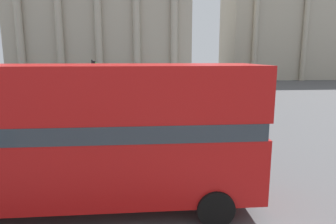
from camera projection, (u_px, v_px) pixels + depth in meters
double_decker_bus at (63, 132)px, 8.30m from camera, size 10.92×2.72×4.18m
plaza_building_right at (313, 12)px, 57.31m from camera, size 34.18×12.09×25.17m
traffic_light_near at (136, 110)px, 12.55m from camera, size 0.42×0.24×3.27m
traffic_light_mid at (243, 91)px, 19.10m from camera, size 0.42×0.24×3.27m
traffic_light_far at (93, 76)px, 26.41m from camera, size 0.42×0.24×4.04m
pedestrian_black at (59, 106)px, 20.96m from camera, size 0.32×0.32×1.61m
pedestrian_olive at (168, 96)px, 26.17m from camera, size 0.32×0.32×1.59m
pedestrian_red at (161, 106)px, 21.07m from camera, size 0.32×0.32×1.65m
pedestrian_grey at (98, 140)px, 12.49m from camera, size 0.32×0.32×1.65m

